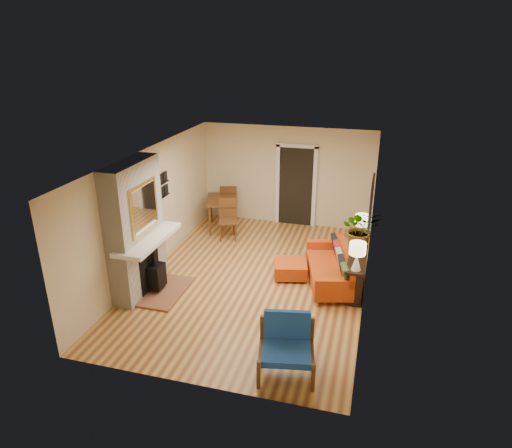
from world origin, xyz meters
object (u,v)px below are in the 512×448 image
(lamp_far, at_px, (362,224))
(houseplant, at_px, (360,229))
(lamp_near, at_px, (357,253))
(ottoman, at_px, (290,268))
(console_table, at_px, (358,259))
(blue_chair, at_px, (287,342))
(sofa, at_px, (333,268))
(dining_table, at_px, (225,205))

(lamp_far, relative_size, houseplant, 0.66)
(lamp_near, bearing_deg, houseplant, 90.59)
(ottoman, distance_m, console_table, 1.40)
(ottoman, bearing_deg, console_table, 1.25)
(blue_chair, distance_m, lamp_near, 2.33)
(lamp_far, xyz_separation_m, houseplant, (-0.01, -0.46, 0.07))
(sofa, distance_m, ottoman, 0.90)
(sofa, xyz_separation_m, blue_chair, (-0.38, -2.83, 0.14))
(blue_chair, bearing_deg, sofa, 82.39)
(sofa, bearing_deg, lamp_far, 56.41)
(lamp_far, bearing_deg, ottoman, -152.62)
(blue_chair, height_order, console_table, blue_chair)
(blue_chair, xyz_separation_m, houseplant, (0.83, 3.07, 0.67))
(sofa, xyz_separation_m, console_table, (0.46, 0.03, 0.25))
(ottoman, height_order, lamp_far, lamp_far)
(lamp_near, relative_size, lamp_far, 1.00)
(console_table, height_order, lamp_far, lamp_far)
(console_table, bearing_deg, ottoman, -178.75)
(sofa, height_order, lamp_near, lamp_near)
(blue_chair, height_order, lamp_near, lamp_near)
(dining_table, relative_size, lamp_far, 3.52)
(sofa, relative_size, console_table, 1.09)
(ottoman, relative_size, dining_table, 0.42)
(sofa, xyz_separation_m, ottoman, (-0.89, -0.00, -0.13))
(houseplant, bearing_deg, lamp_far, 88.76)
(blue_chair, relative_size, console_table, 0.52)
(lamp_near, height_order, lamp_far, same)
(lamp_far, bearing_deg, dining_table, 157.88)
(console_table, bearing_deg, houseplant, 92.76)
(blue_chair, xyz_separation_m, console_table, (0.84, 2.86, 0.11))
(blue_chair, distance_m, houseplant, 3.25)
(dining_table, relative_size, console_table, 1.03)
(lamp_near, xyz_separation_m, houseplant, (-0.01, 0.97, 0.07))
(blue_chair, height_order, houseplant, houseplant)
(ottoman, xyz_separation_m, console_table, (1.35, 0.03, 0.38))
(sofa, bearing_deg, dining_table, 145.15)
(ottoman, distance_m, lamp_far, 1.75)
(console_table, relative_size, houseplant, 2.26)
(houseplant, bearing_deg, console_table, -87.24)
(sofa, height_order, blue_chair, blue_chair)
(houseplant, bearing_deg, dining_table, 151.65)
(lamp_near, bearing_deg, dining_table, 140.83)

